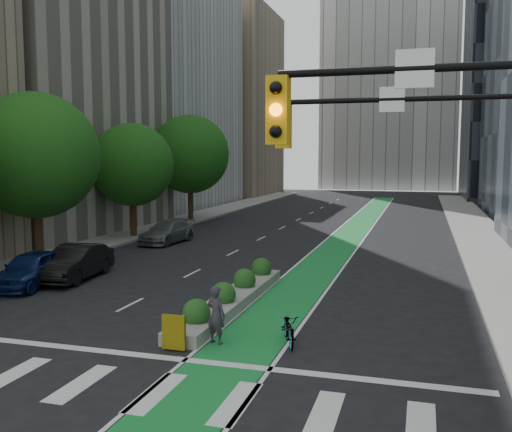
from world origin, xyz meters
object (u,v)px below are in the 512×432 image
Objects in this scene: bicycle at (289,328)px; parked_car_left_far at (167,232)px; cyclist at (216,315)px; median_planter at (233,295)px; parked_car_left_mid at (75,262)px; parked_car_left_near at (32,269)px.

parked_car_left_far is at bearing 104.31° from bicycle.
parked_car_left_far is (-9.89, 17.66, -0.18)m from cyclist.
median_planter is 4.42m from cyclist.
parked_car_left_far is (-0.73, 11.12, -0.08)m from parked_car_left_mid.
median_planter is at bearing -10.40° from parked_car_left_near.
bicycle is 0.38× the size of parked_car_left_far.
bicycle is at bearing -49.81° from parked_car_left_far.
parked_car_left_far is at bearing -41.74° from cyclist.
cyclist reaches higher than parked_car_left_far.
parked_car_left_mid is at bearing 131.51° from bicycle.
parked_car_left_near is at bearing 140.38° from bicycle.
bicycle is at bearing -26.08° from parked_car_left_near.
bicycle is 0.39× the size of parked_car_left_mid.
parked_car_left_near is (-12.22, 4.17, 0.28)m from bicycle.
parked_car_left_far is at bearing 87.87° from parked_car_left_mid.
median_planter is at bearing -58.75° from cyclist.
parked_car_left_mid reaches higher than bicycle.
parked_car_left_near reaches higher than parked_car_left_far.
cyclist is 0.36× the size of parked_car_left_far.
median_planter is 5.87× the size of cyclist.
parked_car_left_far reaches higher than bicycle.
parked_car_left_far is at bearing 81.60° from parked_car_left_near.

